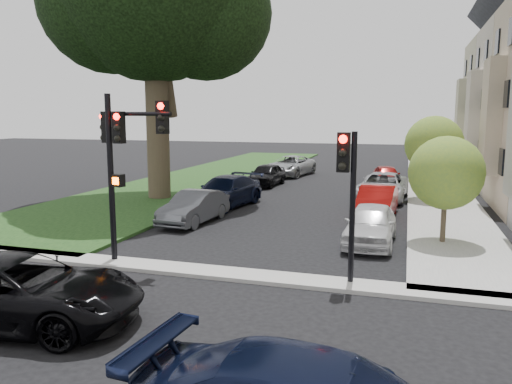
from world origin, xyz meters
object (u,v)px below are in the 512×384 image
(car_cross_near, at_px, (17,291))
(car_parked_0, at_px, (370,224))
(traffic_signal_main, at_px, (122,148))
(car_parked_2, at_px, (383,186))
(small_tree_b, at_px, (434,145))
(car_parked_8, at_px, (290,166))
(car_parked_1, at_px, (377,202))
(car_parked_7, at_px, (266,175))
(small_tree_a, at_px, (446,173))
(car_parked_6, at_px, (225,192))
(traffic_signal_secondary, at_px, (348,179))
(car_parked_3, at_px, (387,175))
(car_parked_5, at_px, (194,207))
(small_tree_c, at_px, (428,143))

(car_cross_near, xyz_separation_m, car_parked_0, (6.94, 9.39, -0.05))
(traffic_signal_main, xyz_separation_m, car_parked_2, (7.04, 14.46, -2.87))
(small_tree_b, height_order, car_parked_8, small_tree_b)
(small_tree_b, bearing_deg, car_parked_1, -115.04)
(car_parked_7, bearing_deg, car_parked_0, -57.07)
(small_tree_a, xyz_separation_m, car_parked_7, (-10.10, 12.62, -1.86))
(car_parked_2, distance_m, car_parked_8, 11.73)
(car_parked_0, height_order, car_parked_1, car_parked_1)
(car_parked_1, xyz_separation_m, car_parked_6, (-7.48, 0.64, 0.05))
(traffic_signal_secondary, xyz_separation_m, car_parked_0, (0.33, 4.69, -2.19))
(car_parked_2, bearing_deg, car_parked_6, -145.71)
(small_tree_b, height_order, car_cross_near, small_tree_b)
(traffic_signal_secondary, height_order, car_cross_near, traffic_signal_secondary)
(car_parked_3, relative_size, car_parked_8, 0.71)
(car_parked_0, relative_size, car_parked_7, 0.99)
(small_tree_a, relative_size, car_parked_1, 0.89)
(car_cross_near, height_order, car_parked_5, car_cross_near)
(traffic_signal_secondary, bearing_deg, car_parked_7, 112.12)
(car_parked_3, relative_size, car_parked_5, 0.93)
(small_tree_c, bearing_deg, small_tree_b, -90.00)
(car_parked_0, distance_m, car_parked_7, 15.28)
(small_tree_b, xyz_separation_m, car_parked_1, (-2.55, -5.47, -2.31))
(car_parked_3, bearing_deg, car_parked_8, 144.50)
(small_tree_c, height_order, car_parked_7, small_tree_c)
(car_parked_2, bearing_deg, car_cross_near, -106.21)
(car_parked_8, bearing_deg, car_parked_2, -42.07)
(car_parked_1, bearing_deg, traffic_signal_secondary, -88.00)
(small_tree_a, bearing_deg, car_parked_6, 154.79)
(car_parked_0, bearing_deg, car_parked_7, 121.12)
(car_cross_near, bearing_deg, car_parked_0, -46.06)
(car_parked_1, bearing_deg, small_tree_b, 68.51)
(car_parked_1, bearing_deg, car_parked_5, -152.29)
(traffic_signal_secondary, relative_size, car_parked_8, 0.77)
(traffic_signal_secondary, distance_m, car_parked_0, 5.19)
(small_tree_a, distance_m, car_cross_near, 13.87)
(car_parked_3, height_order, car_parked_5, car_parked_5)
(traffic_signal_secondary, distance_m, car_parked_5, 9.64)
(car_parked_5, bearing_deg, small_tree_b, 46.35)
(car_parked_5, bearing_deg, car_cross_near, -82.20)
(small_tree_c, bearing_deg, car_parked_1, -100.89)
(car_cross_near, distance_m, car_parked_1, 15.68)
(car_parked_1, bearing_deg, car_parked_0, -85.58)
(car_parked_1, height_order, car_parked_8, car_parked_8)
(traffic_signal_main, distance_m, traffic_signal_secondary, 6.82)
(small_tree_b, distance_m, car_parked_7, 10.81)
(car_parked_3, bearing_deg, small_tree_b, -75.32)
(small_tree_b, bearing_deg, car_parked_6, -154.32)
(car_parked_5, bearing_deg, car_parked_3, 67.50)
(car_parked_5, bearing_deg, car_parked_6, 95.96)
(small_tree_b, height_order, traffic_signal_secondary, small_tree_b)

